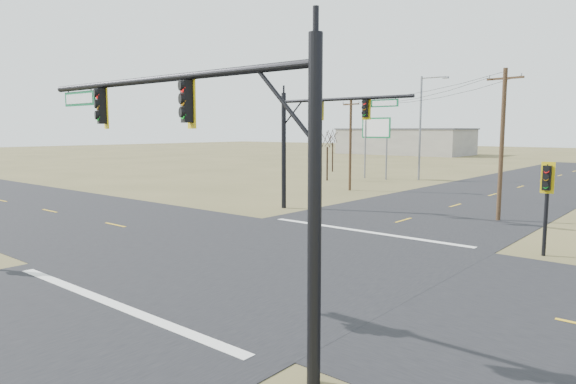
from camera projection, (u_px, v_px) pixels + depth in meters
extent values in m
plane|color=brown|center=(271.00, 259.00, 21.81)|extent=(320.00, 320.00, 0.00)
cube|color=black|center=(271.00, 258.00, 21.81)|extent=(160.00, 14.00, 0.02)
cube|color=black|center=(271.00, 258.00, 21.80)|extent=(14.00, 160.00, 0.02)
cube|color=silver|center=(112.00, 303.00, 16.09)|extent=(12.00, 0.40, 0.01)
cube|color=silver|center=(364.00, 231.00, 27.52)|extent=(12.00, 0.40, 0.01)
cylinder|color=black|center=(315.00, 215.00, 10.61)|extent=(0.29, 0.29, 7.37)
cylinder|color=black|center=(156.00, 79.00, 13.59)|extent=(10.53, 0.19, 0.19)
cube|color=#0D6135|center=(80.00, 99.00, 16.20)|extent=(1.80, 0.05, 0.45)
cylinder|color=black|center=(284.00, 151.00, 35.51)|extent=(0.32, 0.32, 7.96)
cylinder|color=black|center=(343.00, 99.00, 32.02)|extent=(9.66, 0.20, 0.20)
cube|color=#0D6135|center=(385.00, 103.00, 30.18)|extent=(1.80, 0.05, 0.45)
cylinder|color=black|center=(546.00, 211.00, 22.09)|extent=(0.17, 0.17, 3.94)
cylinder|color=#47321E|center=(502.00, 145.00, 30.47)|extent=(0.26, 0.26, 9.04)
cube|color=#47321E|center=(505.00, 78.00, 29.99)|extent=(2.20, 0.45, 0.12)
cylinder|color=#47321E|center=(350.00, 144.00, 46.00)|extent=(0.24, 0.24, 8.31)
cube|color=#47321E|center=(351.00, 104.00, 45.57)|extent=(1.99, 0.65, 0.12)
cylinder|color=slate|center=(365.00, 148.00, 57.89)|extent=(0.18, 0.18, 6.80)
cylinder|color=slate|center=(387.00, 149.00, 56.16)|extent=(0.18, 0.18, 6.80)
cube|color=#0D6135|center=(376.00, 128.00, 56.75)|extent=(3.63, 0.21, 2.27)
cylinder|color=slate|center=(420.00, 129.00, 55.26)|extent=(0.22, 0.22, 11.12)
cylinder|color=slate|center=(434.00, 77.00, 53.77)|extent=(2.67, 0.13, 0.13)
cube|color=slate|center=(446.00, 78.00, 52.93)|extent=(0.64, 0.36, 0.20)
cylinder|color=black|center=(327.00, 164.00, 55.35)|extent=(0.18, 0.18, 3.63)
cylinder|color=black|center=(333.00, 157.00, 67.14)|extent=(0.18, 0.18, 3.85)
cube|color=#9D998C|center=(405.00, 142.00, 115.50)|extent=(28.00, 14.00, 5.50)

